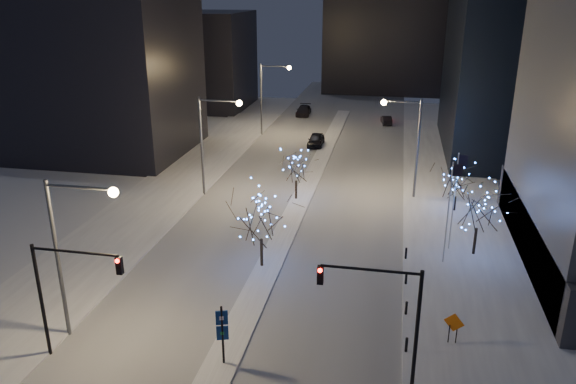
% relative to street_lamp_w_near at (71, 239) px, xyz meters
% --- Properties ---
extents(ground, '(160.00, 160.00, 0.00)m').
position_rel_street_lamp_w_near_xyz_m(ground, '(8.94, -2.00, -6.50)').
color(ground, silver).
rests_on(ground, ground).
extents(road, '(20.00, 130.00, 0.02)m').
position_rel_street_lamp_w_near_xyz_m(road, '(8.94, 33.00, -6.49)').
color(road, '#B3B7C2').
rests_on(road, ground).
extents(median, '(2.00, 80.00, 0.15)m').
position_rel_street_lamp_w_near_xyz_m(median, '(8.94, 28.00, -6.42)').
color(median, white).
rests_on(median, ground).
extents(east_sidewalk, '(10.00, 90.00, 0.15)m').
position_rel_street_lamp_w_near_xyz_m(east_sidewalk, '(23.94, 18.00, -6.42)').
color(east_sidewalk, white).
rests_on(east_sidewalk, ground).
extents(west_sidewalk, '(8.00, 90.00, 0.15)m').
position_rel_street_lamp_w_near_xyz_m(west_sidewalk, '(-5.06, 18.00, -6.42)').
color(west_sidewalk, white).
rests_on(west_sidewalk, ground).
extents(filler_west_near, '(22.00, 18.00, 24.00)m').
position_rel_street_lamp_w_near_xyz_m(filler_west_near, '(-19.06, 38.00, 5.50)').
color(filler_west_near, black).
rests_on(filler_west_near, ground).
extents(filler_west_far, '(18.00, 16.00, 16.00)m').
position_rel_street_lamp_w_near_xyz_m(filler_west_far, '(-17.06, 68.00, 1.50)').
color(filler_west_far, black).
rests_on(filler_west_far, ground).
extents(street_lamp_w_near, '(4.40, 0.56, 10.00)m').
position_rel_street_lamp_w_near_xyz_m(street_lamp_w_near, '(0.00, 0.00, 0.00)').
color(street_lamp_w_near, '#595E66').
rests_on(street_lamp_w_near, ground).
extents(street_lamp_w_mid, '(4.40, 0.56, 10.00)m').
position_rel_street_lamp_w_near_xyz_m(street_lamp_w_mid, '(0.00, 25.00, 0.00)').
color(street_lamp_w_mid, '#595E66').
rests_on(street_lamp_w_mid, ground).
extents(street_lamp_w_far, '(4.40, 0.56, 10.00)m').
position_rel_street_lamp_w_near_xyz_m(street_lamp_w_far, '(0.00, 50.00, 0.00)').
color(street_lamp_w_far, '#595E66').
rests_on(street_lamp_w_far, ground).
extents(street_lamp_east, '(3.90, 0.56, 10.00)m').
position_rel_street_lamp_w_near_xyz_m(street_lamp_east, '(19.02, 28.00, -0.05)').
color(street_lamp_east, '#595E66').
rests_on(street_lamp_east, ground).
extents(traffic_signal_west, '(5.26, 0.43, 7.00)m').
position_rel_street_lamp_w_near_xyz_m(traffic_signal_west, '(0.50, -2.00, -1.74)').
color(traffic_signal_west, black).
rests_on(traffic_signal_west, ground).
extents(traffic_signal_east, '(5.26, 0.43, 7.00)m').
position_rel_street_lamp_w_near_xyz_m(traffic_signal_east, '(17.88, -1.00, -1.74)').
color(traffic_signal_east, black).
rests_on(traffic_signal_east, ground).
extents(flagpoles, '(1.35, 2.60, 8.00)m').
position_rel_street_lamp_w_near_xyz_m(flagpoles, '(22.30, 15.25, -1.70)').
color(flagpoles, silver).
rests_on(flagpoles, east_sidewalk).
extents(bollards, '(0.16, 12.16, 0.90)m').
position_rel_street_lamp_w_near_xyz_m(bollards, '(19.14, 8.00, -5.90)').
color(bollards, black).
rests_on(bollards, east_sidewalk).
extents(car_near, '(2.00, 4.87, 1.65)m').
position_rel_street_lamp_w_near_xyz_m(car_near, '(7.44, 45.47, -5.67)').
color(car_near, black).
rests_on(car_near, ground).
extents(car_mid, '(1.98, 4.10, 1.30)m').
position_rel_street_lamp_w_near_xyz_m(car_mid, '(16.25, 60.06, -5.85)').
color(car_mid, black).
rests_on(car_mid, ground).
extents(car_far, '(2.38, 5.39, 1.54)m').
position_rel_street_lamp_w_near_xyz_m(car_far, '(2.69, 63.82, -5.73)').
color(car_far, black).
rests_on(car_far, ground).
extents(holiday_tree_median_near, '(6.05, 6.05, 6.08)m').
position_rel_street_lamp_w_near_xyz_m(holiday_tree_median_near, '(8.44, 10.76, -2.40)').
color(holiday_tree_median_near, black).
rests_on(holiday_tree_median_near, median).
extents(holiday_tree_median_far, '(4.81, 4.81, 5.04)m').
position_rel_street_lamp_w_near_xyz_m(holiday_tree_median_far, '(8.44, 25.27, -3.05)').
color(holiday_tree_median_far, black).
rests_on(holiday_tree_median_far, median).
extents(holiday_tree_plaza_near, '(4.86, 4.86, 6.02)m').
position_rel_street_lamp_w_near_xyz_m(holiday_tree_plaza_near, '(24.39, 15.91, -2.43)').
color(holiday_tree_plaza_near, black).
rests_on(holiday_tree_plaza_near, east_sidewalk).
extents(holiday_tree_plaza_far, '(5.13, 5.13, 4.73)m').
position_rel_street_lamp_w_near_xyz_m(holiday_tree_plaza_far, '(23.64, 25.09, -3.46)').
color(holiday_tree_plaza_far, black).
rests_on(holiday_tree_plaza_far, east_sidewalk).
extents(wayfinding_sign, '(0.66, 0.29, 3.77)m').
position_rel_street_lamp_w_near_xyz_m(wayfinding_sign, '(9.09, -1.00, -4.19)').
color(wayfinding_sign, black).
rests_on(wayfinding_sign, ground).
extents(construction_sign, '(1.15, 0.47, 2.00)m').
position_rel_street_lamp_w_near_xyz_m(construction_sign, '(21.81, 3.38, -5.15)').
color(construction_sign, black).
rests_on(construction_sign, east_sidewalk).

